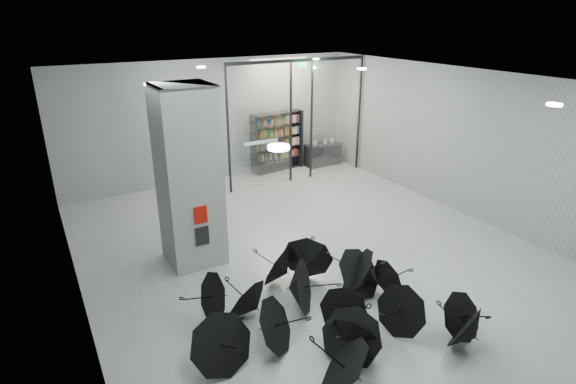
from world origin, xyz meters
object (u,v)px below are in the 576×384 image
umbrella_cluster (325,316)px  shop_counter (323,154)px  column (189,177)px  bookshelf (277,142)px

umbrella_cluster → shop_counter: bearing=56.4°
column → umbrella_cluster: size_ratio=0.80×
bookshelf → column: bearing=-141.4°
column → umbrella_cluster: column is taller
shop_counter → umbrella_cluster: 9.71m
shop_counter → umbrella_cluster: umbrella_cluster is taller
bookshelf → shop_counter: 1.90m
column → umbrella_cluster: bearing=-72.6°
column → shop_counter: column is taller
shop_counter → umbrella_cluster: size_ratio=0.27×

